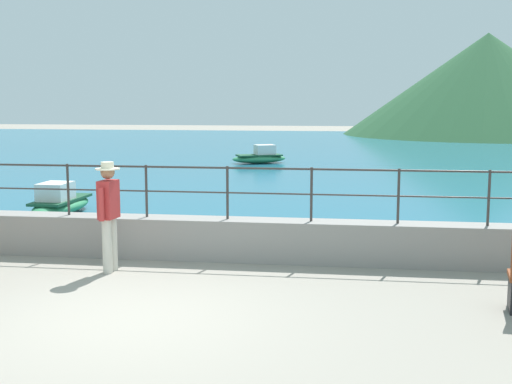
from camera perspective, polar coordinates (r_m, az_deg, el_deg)
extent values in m
plane|color=gray|center=(8.62, -11.14, -10.54)|extent=(120.00, 120.00, 0.00)
cube|color=gray|center=(11.49, -5.92, -3.94)|extent=(20.00, 0.56, 0.70)
cylinder|color=#383330|center=(12.05, -15.82, 0.21)|extent=(0.04, 0.04, 0.90)
cylinder|color=#383330|center=(11.55, -9.39, 0.08)|extent=(0.04, 0.04, 0.90)
cylinder|color=#383330|center=(11.20, -2.47, -0.06)|extent=(0.04, 0.04, 0.90)
cylinder|color=#383330|center=(11.03, 4.78, -0.20)|extent=(0.04, 0.04, 0.90)
cylinder|color=#383330|center=(11.04, 12.13, -0.35)|extent=(0.04, 0.04, 0.90)
cylinder|color=#383330|center=(11.23, 19.35, -0.48)|extent=(0.04, 0.04, 0.90)
cylinder|color=#383330|center=(11.31, -6.01, 2.12)|extent=(18.40, 0.04, 0.04)
cylinder|color=#383330|center=(11.36, -5.98, 0.01)|extent=(18.40, 0.03, 0.03)
cube|color=#236B89|center=(33.76, 3.45, 3.41)|extent=(64.00, 44.32, 0.06)
cone|color=#285633|center=(52.69, 19.16, 8.70)|extent=(21.11, 21.11, 7.54)
cube|color=black|center=(9.29, 21.14, -8.19)|extent=(0.15, 0.47, 0.43)
cylinder|color=beige|center=(10.69, -12.65, -4.57)|extent=(0.15, 0.15, 0.86)
cylinder|color=beige|center=(10.84, -12.22, -4.37)|extent=(0.15, 0.15, 0.86)
cube|color=#B22D2D|center=(10.63, -12.55, -0.62)|extent=(0.26, 0.38, 0.60)
cylinder|color=#B22D2D|center=(10.43, -13.15, -1.03)|extent=(0.09, 0.09, 0.52)
cylinder|color=#B22D2D|center=(10.85, -11.96, -0.65)|extent=(0.09, 0.09, 0.52)
sphere|color=#9E7051|center=(10.58, -12.62, 1.68)|extent=(0.22, 0.22, 0.22)
cylinder|color=beige|center=(10.57, -12.63, 1.95)|extent=(0.38, 0.38, 0.02)
cylinder|color=beige|center=(10.57, -12.64, 2.27)|extent=(0.20, 0.20, 0.10)
ellipsoid|color=#338C59|center=(16.15, -16.38, -1.16)|extent=(0.95, 2.32, 0.36)
cube|color=#1C4D31|center=(16.13, -16.40, -0.63)|extent=(0.81, 1.86, 0.06)
cube|color=silver|center=(15.88, -16.82, 0.06)|extent=(0.65, 0.81, 0.40)
ellipsoid|color=#338C59|center=(27.73, 0.27, 2.87)|extent=(2.46, 1.80, 0.36)
cube|color=#1C4D31|center=(27.71, 0.27, 3.18)|extent=(1.99, 1.48, 0.06)
cube|color=silver|center=(27.77, 0.76, 3.66)|extent=(0.99, 0.91, 0.40)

